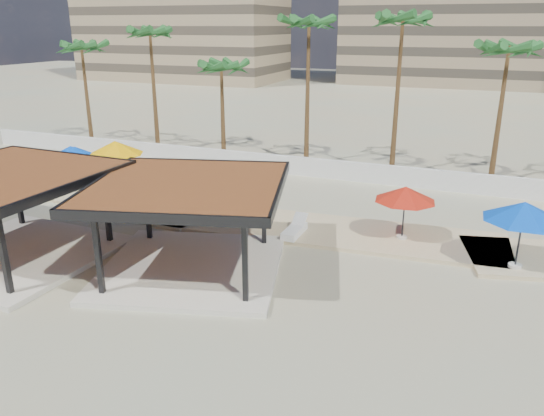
{
  "coord_description": "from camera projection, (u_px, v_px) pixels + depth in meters",
  "views": [
    {
      "loc": [
        8.23,
        -15.34,
        9.22
      ],
      "look_at": [
        -0.19,
        5.57,
        1.4
      ],
      "focal_mm": 35.0,
      "sensor_mm": 36.0,
      "label": 1
    }
  ],
  "objects": [
    {
      "name": "ground",
      "position": [
        220.0,
        291.0,
        19.37
      ],
      "size": [
        200.0,
        200.0,
        0.0
      ],
      "primitive_type": "plane",
      "color": "tan",
      "rests_on": "ground"
    },
    {
      "name": "umbrella_b",
      "position": [
        115.0,
        148.0,
        30.08
      ],
      "size": [
        3.42,
        3.42,
        2.81
      ],
      "rotation": [
        0.0,
        0.0,
        0.09
      ],
      "color": "beige",
      "rests_on": "promenade"
    },
    {
      "name": "palm_b",
      "position": [
        150.0,
        37.0,
        38.32
      ],
      "size": [
        3.0,
        3.0,
        9.52
      ],
      "color": "brown",
      "rests_on": "ground"
    },
    {
      "name": "umbrella_c",
      "position": [
        405.0,
        194.0,
        23.01
      ],
      "size": [
        3.33,
        3.33,
        2.41
      ],
      "rotation": [
        0.0,
        0.0,
        -0.27
      ],
      "color": "beige",
      "rests_on": "promenade"
    },
    {
      "name": "promenade",
      "position": [
        331.0,
        227.0,
        25.36
      ],
      "size": [
        44.45,
        7.97,
        0.24
      ],
      "color": "#C6B284",
      "rests_on": "ground"
    },
    {
      "name": "umbrella_f",
      "position": [
        75.0,
        152.0,
        31.18
      ],
      "size": [
        2.58,
        2.58,
        2.27
      ],
      "rotation": [
        0.0,
        0.0,
        0.01
      ],
      "color": "beige",
      "rests_on": "promenade"
    },
    {
      "name": "umbrella_d",
      "position": [
        524.0,
        211.0,
        20.09
      ],
      "size": [
        3.94,
        3.94,
        2.72
      ],
      "rotation": [
        0.0,
        0.0,
        -0.36
      ],
      "color": "beige",
      "rests_on": "promenade"
    },
    {
      "name": "palm_d",
      "position": [
        309.0,
        29.0,
        34.05
      ],
      "size": [
        3.0,
        3.0,
        10.19
      ],
      "color": "brown",
      "rests_on": "ground"
    },
    {
      "name": "lounger_b",
      "position": [
        295.0,
        230.0,
        24.09
      ],
      "size": [
        0.68,
        1.98,
        0.75
      ],
      "rotation": [
        0.0,
        0.0,
        1.56
      ],
      "color": "white",
      "rests_on": "promenade"
    },
    {
      "name": "lounger_a",
      "position": [
        154.0,
        210.0,
        26.75
      ],
      "size": [
        1.14,
        2.12,
        0.76
      ],
      "rotation": [
        0.0,
        0.0,
        1.32
      ],
      "color": "white",
      "rests_on": "promenade"
    },
    {
      "name": "palm_f",
      "position": [
        508.0,
        54.0,
        29.99
      ],
      "size": [
        3.0,
        3.0,
        8.75
      ],
      "color": "brown",
      "rests_on": "ground"
    },
    {
      "name": "palm_a",
      "position": [
        82.0,
        51.0,
        40.42
      ],
      "size": [
        3.0,
        3.0,
        8.45
      ],
      "color": "brown",
      "rests_on": "ground"
    },
    {
      "name": "palm_c",
      "position": [
        221.0,
        70.0,
        36.36
      ],
      "size": [
        3.0,
        3.0,
        7.32
      ],
      "color": "brown",
      "rests_on": "ground"
    },
    {
      "name": "umbrella_a",
      "position": [
        71.0,
        151.0,
        31.2
      ],
      "size": [
        3.2,
        3.2,
        2.29
      ],
      "rotation": [
        0.0,
        0.0,
        0.29
      ],
      "color": "beige",
      "rests_on": "promenade"
    },
    {
      "name": "boundary_wall",
      "position": [
        337.0,
        170.0,
        33.19
      ],
      "size": [
        56.0,
        0.3,
        1.2
      ],
      "primitive_type": "cube",
      "color": "silver",
      "rests_on": "ground"
    },
    {
      "name": "pavilion_central",
      "position": [
        189.0,
        219.0,
        20.36
      ],
      "size": [
        8.8,
        8.8,
        3.62
      ],
      "rotation": [
        0.0,
        0.0,
        0.27
      ],
      "color": "beige",
      "rests_on": "ground"
    },
    {
      "name": "pavilion_west",
      "position": [
        10.0,
        207.0,
        21.47
      ],
      "size": [
        7.55,
        7.55,
        3.71
      ],
      "rotation": [
        0.0,
        0.0,
        -0.03
      ],
      "color": "beige",
      "rests_on": "ground"
    },
    {
      "name": "palm_e",
      "position": [
        402.0,
        26.0,
        31.45
      ],
      "size": [
        3.0,
        3.0,
        10.34
      ],
      "color": "brown",
      "rests_on": "ground"
    }
  ]
}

